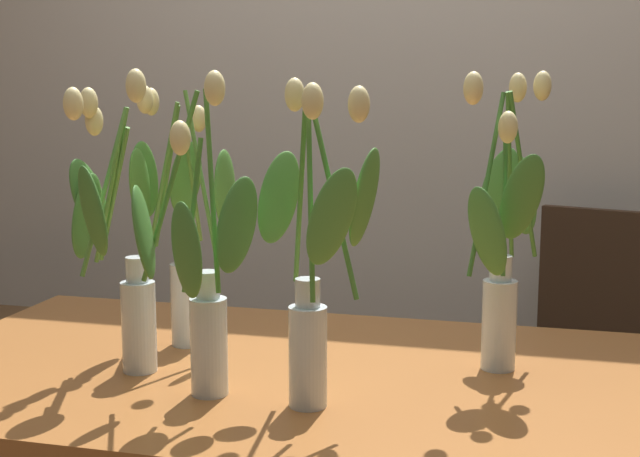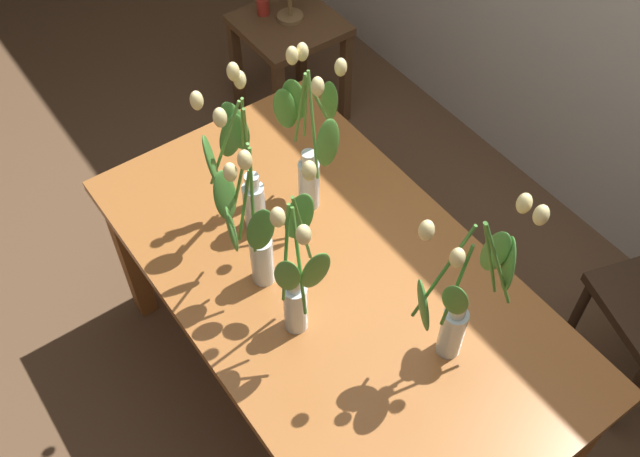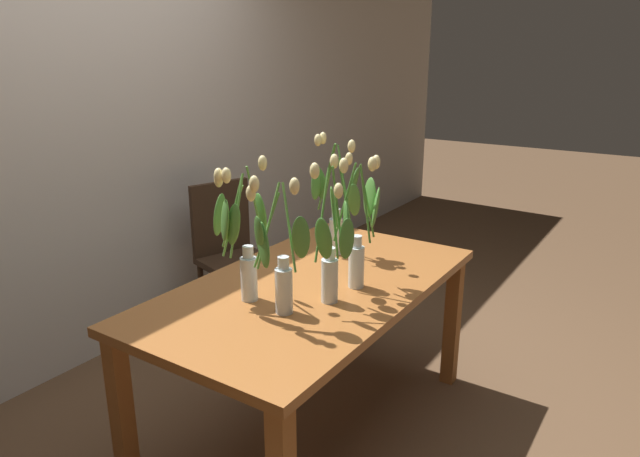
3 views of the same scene
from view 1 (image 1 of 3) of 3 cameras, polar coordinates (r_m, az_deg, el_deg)
room_wall_rear at (r=3.14m, az=6.03°, el=10.07°), size 9.00×0.10×2.70m
dining_table at (r=1.82m, az=-1.46°, el=-11.81°), size 1.60×0.90×0.74m
tulip_vase_0 at (r=1.78m, az=11.68°, el=-1.38°), size 0.17×0.29×0.59m
tulip_vase_1 at (r=1.60m, az=-7.74°, el=-3.66°), size 0.26×0.14×0.59m
tulip_vase_2 at (r=1.54m, az=-0.37°, el=-3.39°), size 0.25×0.19×0.57m
tulip_vase_3 at (r=1.78m, az=-12.82°, el=-2.35°), size 0.19×0.21×0.56m
tulip_vase_4 at (r=1.94m, az=-8.92°, el=-0.34°), size 0.24×0.21×0.58m
dining_chair at (r=2.78m, az=17.10°, el=-7.40°), size 0.50×0.50×0.93m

